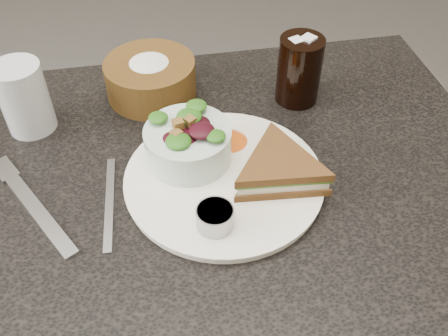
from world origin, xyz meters
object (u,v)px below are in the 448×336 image
object	(u,v)px
dining_table	(195,312)
bread_basket	(150,73)
dressing_ramekin	(215,218)
sandwich	(279,169)
salad_bowl	(188,139)
water_glass	(24,98)
cola_glass	(300,67)
dinner_plate	(224,179)

from	to	relation	value
dining_table	bread_basket	size ratio (longest dim) A/B	6.31
dining_table	dressing_ramekin	size ratio (longest dim) A/B	19.47
sandwich	salad_bowl	bearing A→B (deg)	155.26
salad_bowl	water_glass	size ratio (longest dim) A/B	1.11
bread_basket	water_glass	xyz separation A→B (m)	(-0.20, -0.05, 0.01)
salad_bowl	cola_glass	distance (m)	0.25
dinner_plate	sandwich	size ratio (longest dim) A/B	1.81
dining_table	cola_glass	bearing A→B (deg)	38.79
dinner_plate	cola_glass	size ratio (longest dim) A/B	2.25
dressing_ramekin	bread_basket	size ratio (longest dim) A/B	0.32
dinner_plate	bread_basket	bearing A→B (deg)	110.01
sandwich	cola_glass	distance (m)	0.22
salad_bowl	dinner_plate	bearing A→B (deg)	-47.36
dinner_plate	cola_glass	world-z (taller)	cola_glass
salad_bowl	cola_glass	xyz separation A→B (m)	(0.21, 0.13, 0.01)
salad_bowl	cola_glass	size ratio (longest dim) A/B	1.01
salad_bowl	bread_basket	bearing A→B (deg)	102.40
water_glass	bread_basket	bearing A→B (deg)	14.99
cola_glass	sandwich	bearing A→B (deg)	-113.33
water_glass	cola_glass	bearing A→B (deg)	-0.54
dining_table	dressing_ramekin	world-z (taller)	dressing_ramekin
cola_glass	water_glass	bearing A→B (deg)	179.46
dining_table	bread_basket	bearing A→B (deg)	96.74
dining_table	water_glass	distance (m)	0.53
water_glass	salad_bowl	bearing A→B (deg)	-28.96
dressing_ramekin	dinner_plate	bearing A→B (deg)	72.19
sandwich	water_glass	bearing A→B (deg)	155.75
dinner_plate	sandwich	xyz separation A→B (m)	(0.08, -0.02, 0.03)
sandwich	cola_glass	xyz separation A→B (m)	(0.09, 0.20, 0.03)
bread_basket	cola_glass	xyz separation A→B (m)	(0.25, -0.06, 0.02)
salad_bowl	bread_basket	world-z (taller)	bread_basket
salad_bowl	water_glass	distance (m)	0.28
sandwich	salad_bowl	world-z (taller)	salad_bowl
dinner_plate	dressing_ramekin	size ratio (longest dim) A/B	5.69
dining_table	sandwich	distance (m)	0.43
dining_table	salad_bowl	bearing A→B (deg)	73.99
dining_table	water_glass	xyz separation A→B (m)	(-0.23, 0.18, 0.43)
dinner_plate	sandwich	world-z (taller)	sandwich
bread_basket	dining_table	bearing A→B (deg)	-83.26
dining_table	sandwich	bearing A→B (deg)	-9.23
salad_bowl	cola_glass	bearing A→B (deg)	32.14
salad_bowl	bread_basket	distance (m)	0.20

